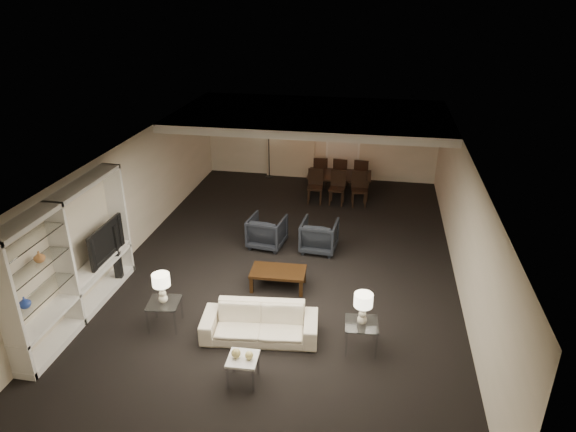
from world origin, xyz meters
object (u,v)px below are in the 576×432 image
(armchair_right, at_px, (319,236))
(table_lamp_right, at_px, (363,309))
(chair_nm, at_px, (337,188))
(chair_nr, at_px, (359,190))
(chair_nl, at_px, (315,187))
(sofa, at_px, (260,323))
(pendant_light, at_px, (323,134))
(side_table_left, at_px, (165,314))
(vase_blue, at_px, (25,302))
(armchair_left, at_px, (267,232))
(chair_fr, at_px, (362,174))
(chair_fm, at_px, (341,172))
(vase_amber, at_px, (39,257))
(television, at_px, (101,241))
(chair_fl, at_px, (321,171))
(side_table_right, at_px, (361,336))
(coffee_table, at_px, (278,279))
(dining_table, at_px, (339,185))
(floor_speaker, at_px, (116,255))
(marble_table, at_px, (243,370))
(floor_lamp, at_px, (269,152))
(table_lamp_left, at_px, (162,288))

(armchair_right, bearing_deg, table_lamp_right, 112.57)
(chair_nm, relative_size, chair_nr, 1.00)
(chair_nl, bearing_deg, sofa, -94.64)
(pendant_light, relative_size, chair_nm, 0.56)
(side_table_left, bearing_deg, chair_nl, 73.07)
(vase_blue, bearing_deg, sofa, 21.30)
(sofa, height_order, vase_blue, vase_blue)
(armchair_left, bearing_deg, armchair_right, -172.78)
(chair_fr, bearing_deg, side_table_left, 73.61)
(sofa, relative_size, chair_fm, 2.11)
(vase_amber, bearing_deg, television, 88.97)
(sofa, height_order, chair_nr, chair_nr)
(chair_fl, bearing_deg, side_table_right, 99.29)
(chair_nr, bearing_deg, vase_blue, -129.17)
(sofa, height_order, vase_amber, vase_amber)
(chair_fm, bearing_deg, chair_nr, 121.72)
(table_lamp_right, bearing_deg, chair_nl, 104.47)
(pendant_light, height_order, coffee_table, pendant_light)
(side_table_right, xyz_separation_m, chair_fm, (-0.96, 7.35, 0.21))
(dining_table, bearing_deg, floor_speaker, -126.71)
(armchair_left, distance_m, chair_nr, 3.36)
(side_table_right, distance_m, television, 5.12)
(pendant_light, height_order, armchair_left, pendant_light)
(sofa, xyz_separation_m, floor_speaker, (-3.19, 1.22, 0.35))
(television, bearing_deg, chair_nl, -33.52)
(armchair_right, bearing_deg, floor_speaker, 32.85)
(pendant_light, height_order, floor_speaker, pendant_light)
(dining_table, bearing_deg, marble_table, -96.45)
(armchair_right, xyz_separation_m, vase_blue, (-3.90, -4.59, 0.79))
(chair_fr, bearing_deg, armchair_left, 70.48)
(armchair_right, relative_size, floor_lamp, 0.49)
(table_lamp_left, bearing_deg, dining_table, 69.98)
(chair_fr, bearing_deg, sofa, 85.75)
(television, xyz_separation_m, chair_fl, (3.41, 6.45, -0.63))
(pendant_light, relative_size, side_table_right, 0.97)
(vase_amber, relative_size, chair_fm, 0.20)
(floor_speaker, relative_size, chair_fm, 1.37)
(side_table_right, bearing_deg, marble_table, -147.09)
(table_lamp_right, relative_size, chair_fr, 0.60)
(dining_table, bearing_deg, armchair_left, -112.55)
(coffee_table, bearing_deg, chair_nl, 88.20)
(floor_speaker, distance_m, chair_nr, 6.62)
(vase_amber, distance_m, floor_lamp, 8.82)
(coffee_table, height_order, marble_table, marble_table)
(coffee_table, bearing_deg, television, -167.88)
(table_lamp_right, bearing_deg, side_table_right, 0.00)
(armchair_left, distance_m, table_lamp_right, 4.04)
(chair_nr, bearing_deg, pendant_light, 168.68)
(table_lamp_left, bearing_deg, vase_blue, -141.20)
(sofa, bearing_deg, side_table_right, -6.12)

